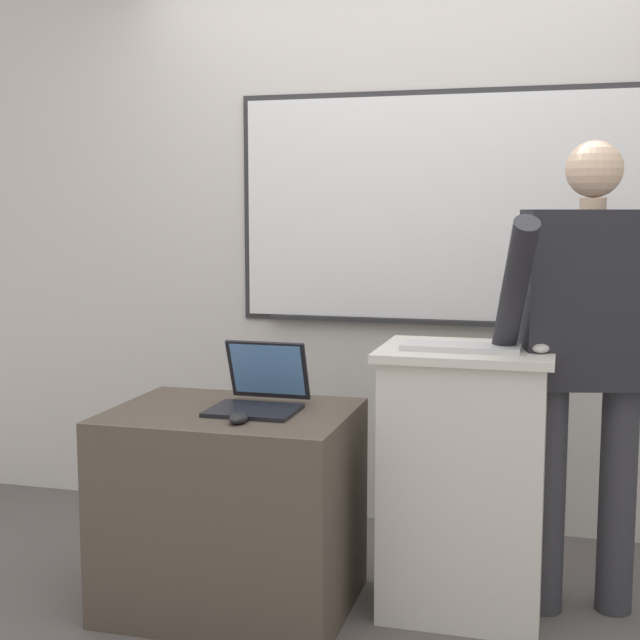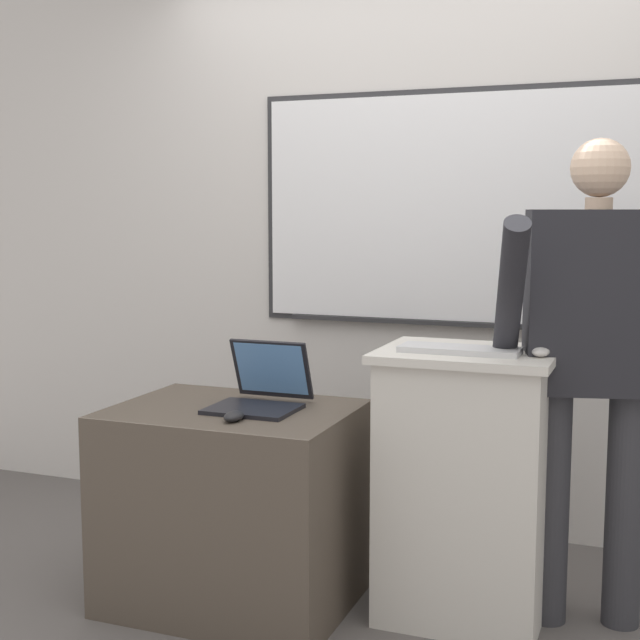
{
  "view_description": "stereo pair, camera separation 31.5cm",
  "coord_description": "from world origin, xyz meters",
  "px_view_note": "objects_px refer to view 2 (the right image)",
  "views": [
    {
      "loc": [
        0.67,
        -2.64,
        1.44
      ],
      "look_at": [
        -0.16,
        0.37,
        1.06
      ],
      "focal_mm": 50.0,
      "sensor_mm": 36.0,
      "label": 1
    },
    {
      "loc": [
        0.97,
        -2.55,
        1.44
      ],
      "look_at": [
        -0.16,
        0.37,
        1.06
      ],
      "focal_mm": 50.0,
      "sensor_mm": 36.0,
      "label": 2
    }
  ],
  "objects_px": {
    "laptop": "(262,390)",
    "wireless_keyboard": "(460,350)",
    "computer_mouse_by_laptop": "(234,416)",
    "computer_mouse_by_keyboard": "(541,351)",
    "side_desk": "(234,505)",
    "person_presenter": "(593,348)",
    "lectern_podium": "(465,483)"
  },
  "relations": [
    {
      "from": "laptop",
      "to": "wireless_keyboard",
      "type": "relative_size",
      "value": 0.83
    },
    {
      "from": "computer_mouse_by_laptop",
      "to": "laptop",
      "type": "bearing_deg",
      "value": 91.36
    },
    {
      "from": "laptop",
      "to": "computer_mouse_by_keyboard",
      "type": "relative_size",
      "value": 3.37
    },
    {
      "from": "side_desk",
      "to": "computer_mouse_by_laptop",
      "type": "xyz_separation_m",
      "value": [
        0.1,
        -0.18,
        0.38
      ]
    },
    {
      "from": "person_presenter",
      "to": "computer_mouse_by_laptop",
      "type": "distance_m",
      "value": 1.24
    },
    {
      "from": "person_presenter",
      "to": "laptop",
      "type": "relative_size",
      "value": 4.99
    },
    {
      "from": "person_presenter",
      "to": "wireless_keyboard",
      "type": "relative_size",
      "value": 4.12
    },
    {
      "from": "person_presenter",
      "to": "computer_mouse_by_keyboard",
      "type": "bearing_deg",
      "value": -154.33
    },
    {
      "from": "computer_mouse_by_laptop",
      "to": "side_desk",
      "type": "bearing_deg",
      "value": 118.07
    },
    {
      "from": "laptop",
      "to": "computer_mouse_by_keyboard",
      "type": "bearing_deg",
      "value": 5.49
    },
    {
      "from": "wireless_keyboard",
      "to": "computer_mouse_by_laptop",
      "type": "relative_size",
      "value": 4.08
    },
    {
      "from": "lectern_podium",
      "to": "wireless_keyboard",
      "type": "distance_m",
      "value": 0.49
    },
    {
      "from": "computer_mouse_by_laptop",
      "to": "computer_mouse_by_keyboard",
      "type": "height_order",
      "value": "computer_mouse_by_keyboard"
    },
    {
      "from": "laptop",
      "to": "computer_mouse_by_laptop",
      "type": "distance_m",
      "value": 0.24
    },
    {
      "from": "side_desk",
      "to": "computer_mouse_by_keyboard",
      "type": "distance_m",
      "value": 1.24
    },
    {
      "from": "side_desk",
      "to": "computer_mouse_by_keyboard",
      "type": "height_order",
      "value": "computer_mouse_by_keyboard"
    },
    {
      "from": "side_desk",
      "to": "laptop",
      "type": "distance_m",
      "value": 0.44
    },
    {
      "from": "wireless_keyboard",
      "to": "computer_mouse_by_keyboard",
      "type": "relative_size",
      "value": 4.08
    },
    {
      "from": "wireless_keyboard",
      "to": "computer_mouse_by_laptop",
      "type": "bearing_deg",
      "value": -155.71
    },
    {
      "from": "side_desk",
      "to": "person_presenter",
      "type": "relative_size",
      "value": 0.51
    },
    {
      "from": "wireless_keyboard",
      "to": "computer_mouse_by_keyboard",
      "type": "bearing_deg",
      "value": 3.51
    },
    {
      "from": "laptop",
      "to": "computer_mouse_by_laptop",
      "type": "xyz_separation_m",
      "value": [
        0.01,
        -0.24,
        -0.05
      ]
    },
    {
      "from": "side_desk",
      "to": "person_presenter",
      "type": "distance_m",
      "value": 1.4
    },
    {
      "from": "wireless_keyboard",
      "to": "computer_mouse_by_laptop",
      "type": "distance_m",
      "value": 0.8
    },
    {
      "from": "lectern_podium",
      "to": "wireless_keyboard",
      "type": "xyz_separation_m",
      "value": [
        -0.01,
        -0.06,
        0.49
      ]
    },
    {
      "from": "computer_mouse_by_laptop",
      "to": "person_presenter",
      "type": "bearing_deg",
      "value": 22.36
    },
    {
      "from": "side_desk",
      "to": "person_presenter",
      "type": "bearing_deg",
      "value": 13.09
    },
    {
      "from": "lectern_podium",
      "to": "computer_mouse_by_laptop",
      "type": "height_order",
      "value": "lectern_podium"
    },
    {
      "from": "side_desk",
      "to": "computer_mouse_by_keyboard",
      "type": "bearing_deg",
      "value": 8.22
    },
    {
      "from": "person_presenter",
      "to": "laptop",
      "type": "distance_m",
      "value": 1.17
    },
    {
      "from": "laptop",
      "to": "computer_mouse_by_laptop",
      "type": "height_order",
      "value": "laptop"
    },
    {
      "from": "wireless_keyboard",
      "to": "person_presenter",
      "type": "bearing_deg",
      "value": 19.04
    }
  ]
}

